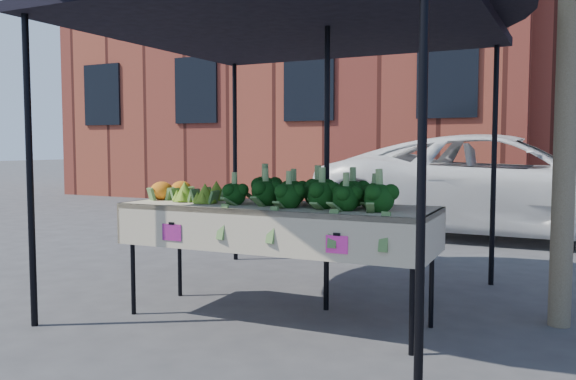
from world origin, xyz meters
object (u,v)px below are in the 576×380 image
object	(u,v)px
table	(276,263)
street_tree	(570,11)
vehicle	(508,51)
canopy	(292,143)

from	to	relation	value
table	street_tree	size ratio (longest dim) A/B	0.52
vehicle	street_tree	xyz separation A→B (m)	(0.89, -4.47, -0.42)
street_tree	table	bearing A→B (deg)	-157.17
canopy	street_tree	world-z (taller)	street_tree
table	vehicle	bearing A→B (deg)	78.53
vehicle	canopy	bearing A→B (deg)	165.38
canopy	table	bearing A→B (deg)	-77.05
table	canopy	size ratio (longest dim) A/B	0.77
table	street_tree	world-z (taller)	street_tree
canopy	street_tree	xyz separation A→B (m)	(2.09, 0.30, 0.95)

